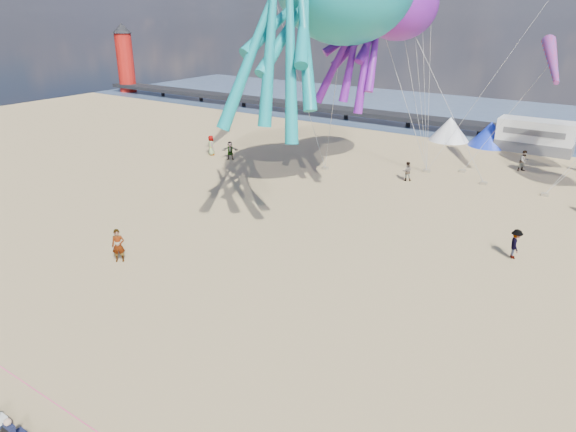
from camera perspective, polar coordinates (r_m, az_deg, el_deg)
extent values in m
plane|color=tan|center=(21.83, -11.71, -13.43)|extent=(120.00, 120.00, 0.00)
plane|color=#3E5577|center=(69.41, 22.82, 9.96)|extent=(120.00, 120.00, 0.00)
cube|color=black|center=(70.51, -2.36, 12.60)|extent=(60.00, 3.00, 0.50)
cylinder|color=#A5140F|center=(89.44, -17.61, 15.90)|extent=(2.60, 2.60, 9.00)
cube|color=silver|center=(53.62, 25.76, 8.01)|extent=(6.60, 2.50, 3.00)
cone|color=white|center=(55.34, 17.53, 9.22)|extent=(4.00, 4.00, 2.40)
cone|color=#1933CC|center=(54.37, 21.57, 8.49)|extent=(4.00, 4.00, 2.40)
cylinder|color=#F2338C|center=(19.52, -22.77, -19.77)|extent=(34.00, 0.03, 0.03)
imported|color=tan|center=(28.51, -18.34, -3.14)|extent=(0.79, 0.78, 1.84)
imported|color=#7F6659|center=(47.93, -8.54, 7.78)|extent=(0.79, 0.73, 1.82)
imported|color=#7F6659|center=(41.16, 13.09, 4.87)|extent=(0.88, 0.77, 1.52)
imported|color=#7F6659|center=(30.04, 23.95, -2.86)|extent=(0.86, 0.97, 1.65)
imported|color=#7F6659|center=(46.30, -6.45, 7.25)|extent=(1.00, 0.89, 1.62)
imported|color=#7F6659|center=(46.76, 24.74, 5.59)|extent=(0.98, 1.01, 1.75)
cube|color=gray|center=(43.27, 4.14, 5.32)|extent=(0.50, 0.35, 0.22)
cube|color=gray|center=(42.14, 20.89, 3.44)|extent=(0.50, 0.35, 0.22)
cube|color=gray|center=(41.26, 26.65, 2.14)|extent=(0.50, 0.35, 0.22)
cube|color=gray|center=(44.77, 18.82, 4.75)|extent=(0.50, 0.35, 0.22)
cube|color=gray|center=(43.95, 15.17, 4.86)|extent=(0.50, 0.35, 0.22)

